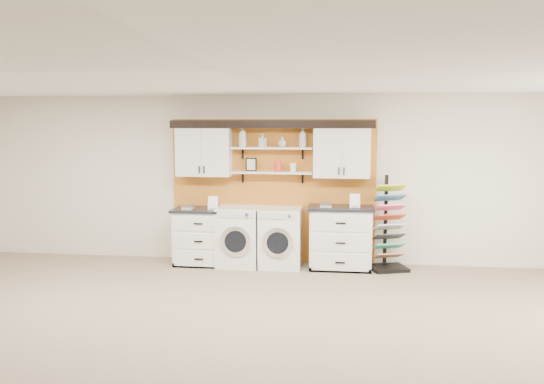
# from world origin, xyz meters

# --- Properties ---
(floor) EXTENTS (10.00, 10.00, 0.00)m
(floor) POSITION_xyz_m (0.00, 0.00, 0.00)
(floor) COLOR #89715C
(floor) RESTS_ON ground
(ceiling) EXTENTS (10.00, 10.00, 0.00)m
(ceiling) POSITION_xyz_m (0.00, 0.00, 2.80)
(ceiling) COLOR white
(ceiling) RESTS_ON wall_back
(wall_back) EXTENTS (10.00, 0.00, 10.00)m
(wall_back) POSITION_xyz_m (0.00, 4.00, 1.40)
(wall_back) COLOR beige
(wall_back) RESTS_ON floor
(accent_panel) EXTENTS (3.40, 0.07, 2.40)m
(accent_panel) POSITION_xyz_m (0.00, 3.96, 1.20)
(accent_panel) COLOR #B8691F
(accent_panel) RESTS_ON wall_back
(upper_cabinet_left) EXTENTS (0.90, 0.35, 0.84)m
(upper_cabinet_left) POSITION_xyz_m (-1.13, 3.79, 1.88)
(upper_cabinet_left) COLOR white
(upper_cabinet_left) RESTS_ON wall_back
(upper_cabinet_right) EXTENTS (0.90, 0.35, 0.84)m
(upper_cabinet_right) POSITION_xyz_m (1.13, 3.79, 1.88)
(upper_cabinet_right) COLOR white
(upper_cabinet_right) RESTS_ON wall_back
(shelf_lower) EXTENTS (1.32, 0.28, 0.03)m
(shelf_lower) POSITION_xyz_m (0.00, 3.80, 1.53)
(shelf_lower) COLOR white
(shelf_lower) RESTS_ON wall_back
(shelf_upper) EXTENTS (1.32, 0.28, 0.03)m
(shelf_upper) POSITION_xyz_m (0.00, 3.80, 1.93)
(shelf_upper) COLOR white
(shelf_upper) RESTS_ON wall_back
(crown_molding) EXTENTS (3.30, 0.41, 0.13)m
(crown_molding) POSITION_xyz_m (0.00, 3.81, 2.33)
(crown_molding) COLOR black
(crown_molding) RESTS_ON wall_back
(picture_frame) EXTENTS (0.18, 0.02, 0.22)m
(picture_frame) POSITION_xyz_m (-0.35, 3.85, 1.66)
(picture_frame) COLOR black
(picture_frame) RESTS_ON shelf_lower
(canister_red) EXTENTS (0.11, 0.11, 0.16)m
(canister_red) POSITION_xyz_m (0.10, 3.80, 1.62)
(canister_red) COLOR red
(canister_red) RESTS_ON shelf_lower
(canister_cream) EXTENTS (0.10, 0.10, 0.14)m
(canister_cream) POSITION_xyz_m (0.35, 3.80, 1.61)
(canister_cream) COLOR silver
(canister_cream) RESTS_ON shelf_lower
(base_cabinet_left) EXTENTS (0.96, 0.66, 0.94)m
(base_cabinet_left) POSITION_xyz_m (-1.13, 3.64, 0.47)
(base_cabinet_left) COLOR white
(base_cabinet_left) RESTS_ON floor
(base_cabinet_right) EXTENTS (1.03, 0.66, 1.01)m
(base_cabinet_right) POSITION_xyz_m (1.13, 3.64, 0.50)
(base_cabinet_right) COLOR white
(base_cabinet_right) RESTS_ON floor
(washer) EXTENTS (0.70, 0.71, 0.97)m
(washer) POSITION_xyz_m (-0.52, 3.64, 0.49)
(washer) COLOR white
(washer) RESTS_ON floor
(dryer) EXTENTS (0.69, 0.71, 0.97)m
(dryer) POSITION_xyz_m (0.15, 3.64, 0.48)
(dryer) COLOR white
(dryer) RESTS_ON floor
(sample_rack) EXTENTS (0.66, 0.60, 1.51)m
(sample_rack) POSITION_xyz_m (1.89, 3.66, 0.50)
(sample_rack) COLOR black
(sample_rack) RESTS_ON floor
(soap_bottle_a) EXTENTS (0.16, 0.16, 0.34)m
(soap_bottle_a) POSITION_xyz_m (-0.48, 3.80, 2.11)
(soap_bottle_a) COLOR silver
(soap_bottle_a) RESTS_ON shelf_upper
(soap_bottle_b) EXTENTS (0.13, 0.13, 0.22)m
(soap_bottle_b) POSITION_xyz_m (-0.15, 3.80, 2.05)
(soap_bottle_b) COLOR silver
(soap_bottle_b) RESTS_ON shelf_upper
(soap_bottle_c) EXTENTS (0.18, 0.18, 0.17)m
(soap_bottle_c) POSITION_xyz_m (0.17, 3.80, 2.03)
(soap_bottle_c) COLOR silver
(soap_bottle_c) RESTS_ON shelf_upper
(soap_bottle_d) EXTENTS (0.14, 0.14, 0.32)m
(soap_bottle_d) POSITION_xyz_m (0.50, 3.80, 2.11)
(soap_bottle_d) COLOR silver
(soap_bottle_d) RESTS_ON shelf_upper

